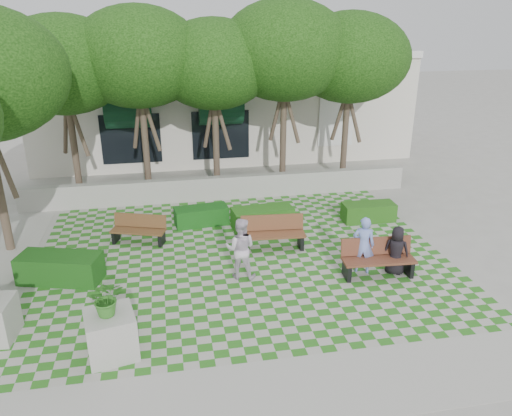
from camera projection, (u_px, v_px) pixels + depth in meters
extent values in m
plane|color=gray|center=(248.00, 275.00, 14.00)|extent=(90.00, 90.00, 0.00)
plane|color=#2B721E|center=(243.00, 258.00, 14.91)|extent=(12.00, 12.00, 0.00)
cube|color=#9E9B93|center=(290.00, 392.00, 9.71)|extent=(16.00, 2.00, 0.01)
cube|color=#9E9B93|center=(221.00, 188.00, 19.49)|extent=(15.00, 0.36, 0.90)
cube|color=#582E1E|center=(379.00, 260.00, 13.75)|extent=(2.04, 0.74, 0.07)
cube|color=#582E1E|center=(376.00, 246.00, 13.91)|extent=(2.01, 0.27, 0.50)
cube|color=black|center=(347.00, 270.00, 13.75)|extent=(0.15, 0.56, 0.49)
cube|color=black|center=(408.00, 266.00, 13.95)|extent=(0.15, 0.56, 0.49)
cube|color=brown|center=(273.00, 235.00, 15.35)|extent=(2.00, 0.75, 0.07)
cube|color=brown|center=(272.00, 222.00, 15.50)|extent=(1.96, 0.29, 0.49)
cube|color=black|center=(245.00, 243.00, 15.35)|extent=(0.15, 0.55, 0.48)
cube|color=black|center=(301.00, 241.00, 15.53)|extent=(0.15, 0.55, 0.48)
cube|color=#55371D|center=(138.00, 231.00, 15.75)|extent=(1.79, 1.04, 0.06)
cube|color=#55371D|center=(140.00, 220.00, 15.88)|extent=(1.66, 0.66, 0.43)
cube|color=black|center=(116.00, 236.00, 15.93)|extent=(0.24, 0.48, 0.42)
cube|color=black|center=(162.00, 239.00, 15.73)|extent=(0.24, 0.48, 0.42)
cube|color=#1E4E14|center=(368.00, 212.00, 17.50)|extent=(1.84, 0.77, 0.64)
cube|color=#1F5316|center=(262.00, 218.00, 16.91)|extent=(2.11, 1.00, 0.72)
cube|color=#134714|center=(201.00, 216.00, 17.19)|extent=(1.88, 0.93, 0.63)
cube|color=#144412|center=(60.00, 268.00, 13.57)|extent=(2.36, 1.45, 0.77)
cube|color=#9E9B93|center=(111.00, 334.00, 10.61)|extent=(1.19, 1.19, 1.00)
imported|color=#337825|center=(106.00, 298.00, 10.28)|extent=(0.81, 0.74, 0.78)
imported|color=#778DD9|center=(363.00, 245.00, 13.87)|extent=(0.72, 0.61, 1.68)
imported|color=black|center=(396.00, 251.00, 13.83)|extent=(0.82, 0.73, 1.42)
imported|color=silver|center=(240.00, 248.00, 13.60)|extent=(1.00, 0.88, 1.75)
cylinder|color=#47382B|center=(75.00, 151.00, 19.31)|extent=(0.26, 0.26, 3.64)
ellipsoid|color=#1E4C11|center=(63.00, 65.00, 18.11)|extent=(4.80, 4.80, 3.60)
cylinder|color=#47382B|center=(146.00, 146.00, 19.75)|extent=(0.26, 0.26, 3.81)
ellipsoid|color=#1E4C11|center=(138.00, 57.00, 18.49)|extent=(5.00, 5.00, 3.75)
cylinder|color=#47382B|center=(216.00, 145.00, 20.27)|extent=(0.26, 0.26, 3.58)
ellipsoid|color=#1E4C11|center=(214.00, 64.00, 19.09)|extent=(4.60, 4.60, 3.45)
cylinder|color=#47382B|center=(283.00, 138.00, 20.70)|extent=(0.26, 0.26, 3.92)
ellipsoid|color=#1E4C11|center=(285.00, 50.00, 19.40)|extent=(5.20, 5.20, 3.90)
cylinder|color=#47382B|center=(345.00, 138.00, 21.20)|extent=(0.26, 0.26, 3.70)
ellipsoid|color=#1E4C11|center=(350.00, 57.00, 19.98)|extent=(4.80, 4.80, 3.60)
cube|color=beige|center=(220.00, 100.00, 26.21)|extent=(18.00, 8.00, 5.00)
cube|color=white|center=(230.00, 57.00, 21.63)|extent=(18.00, 0.30, 0.30)
cube|color=black|center=(336.00, 117.00, 23.51)|extent=(1.40, 0.10, 2.40)
cylinder|color=#0F3A21|center=(128.00, 107.00, 21.58)|extent=(3.00, 1.80, 1.80)
cube|color=black|center=(131.00, 139.00, 22.09)|extent=(2.60, 0.08, 2.20)
cylinder|color=#0F3A21|center=(220.00, 104.00, 22.27)|extent=(3.00, 1.80, 1.80)
cube|color=black|center=(221.00, 135.00, 22.79)|extent=(2.60, 0.08, 2.20)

